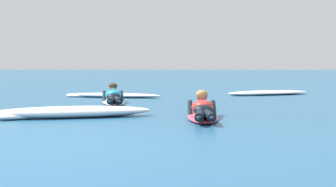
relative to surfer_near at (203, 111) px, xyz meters
The scene contains 6 objects.
ground_plane 6.97m from the surfer_near, 108.90° to the left, with size 120.00×120.00×0.00m, color #235B84.
surfer_near is the anchor object (origin of this frame).
surfer_far 4.18m from the surfer_near, 118.26° to the left, with size 0.83×2.77×0.54m.
whitewater_front 6.52m from the surfer_near, 110.29° to the left, with size 2.94×1.27×0.13m.
whitewater_mid_left 7.78m from the surfer_near, 71.60° to the left, with size 2.88×1.78×0.14m.
whitewater_back 2.40m from the surfer_near, behind, with size 3.04×1.49×0.21m.
Camera 1 is at (1.70, -6.45, 1.00)m, focal length 59.37 mm.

